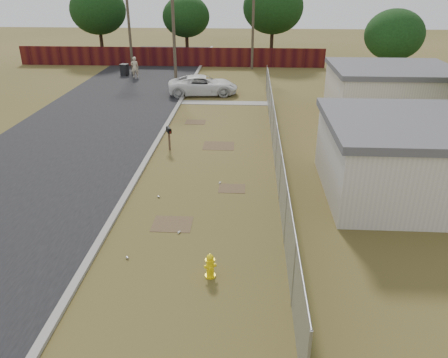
# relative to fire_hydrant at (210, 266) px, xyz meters

# --- Properties ---
(ground) EXTENTS (120.00, 120.00, 0.00)m
(ground) POSITION_rel_fire_hydrant_xyz_m (-0.82, 7.90, -0.37)
(ground) COLOR brown
(ground) RESTS_ON ground
(street) EXTENTS (15.10, 60.00, 0.12)m
(street) POSITION_rel_fire_hydrant_xyz_m (-7.57, 15.95, -0.35)
(street) COLOR black
(street) RESTS_ON ground
(chainlink_fence) EXTENTS (0.10, 27.06, 2.02)m
(chainlink_fence) POSITION_rel_fire_hydrant_xyz_m (2.31, 8.92, 0.43)
(chainlink_fence) COLOR gray
(chainlink_fence) RESTS_ON ground
(privacy_fence) EXTENTS (30.00, 0.12, 1.80)m
(privacy_fence) POSITION_rel_fire_hydrant_xyz_m (-6.82, 32.90, 0.53)
(privacy_fence) COLOR #4C1510
(privacy_fence) RESTS_ON ground
(utility_poles) EXTENTS (12.60, 8.24, 9.00)m
(utility_poles) POSITION_rel_fire_hydrant_xyz_m (-4.48, 28.57, 4.32)
(utility_poles) COLOR brown
(utility_poles) RESTS_ON ground
(houses) EXTENTS (9.30, 17.24, 3.10)m
(houses) POSITION_rel_fire_hydrant_xyz_m (8.88, 11.03, 1.19)
(houses) COLOR #BCB8AA
(houses) RESTS_ON ground
(horizon_trees) EXTENTS (33.32, 31.94, 7.78)m
(horizon_trees) POSITION_rel_fire_hydrant_xyz_m (0.02, 31.46, 4.26)
(horizon_trees) COLOR #2F2215
(horizon_trees) RESTS_ON ground
(fire_hydrant) EXTENTS (0.41, 0.41, 0.79)m
(fire_hydrant) POSITION_rel_fire_hydrant_xyz_m (0.00, 0.00, 0.00)
(fire_hydrant) COLOR yellow
(fire_hydrant) RESTS_ON ground
(mailbox) EXTENTS (0.36, 0.51, 1.20)m
(mailbox) POSITION_rel_fire_hydrant_xyz_m (-2.96, 10.19, 0.58)
(mailbox) COLOR brown
(mailbox) RESTS_ON ground
(pickup_truck) EXTENTS (5.36, 2.98, 1.42)m
(pickup_truck) POSITION_rel_fire_hydrant_xyz_m (-2.43, 21.71, 0.34)
(pickup_truck) COLOR white
(pickup_truck) RESTS_ON ground
(pedestrian) EXTENTS (0.74, 0.57, 1.81)m
(pedestrian) POSITION_rel_fire_hydrant_xyz_m (-8.92, 27.27, 0.53)
(pedestrian) COLOR beige
(pedestrian) RESTS_ON ground
(trash_bin) EXTENTS (0.78, 0.85, 1.00)m
(trash_bin) POSITION_rel_fire_hydrant_xyz_m (-10.12, 28.25, 0.14)
(trash_bin) COLOR black
(trash_bin) RESTS_ON ground
(scattered_litter) EXTENTS (2.63, 5.74, 0.07)m
(scattered_litter) POSITION_rel_fire_hydrant_xyz_m (-1.65, 3.58, -0.33)
(scattered_litter) COLOR silver
(scattered_litter) RESTS_ON ground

